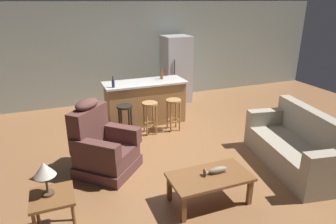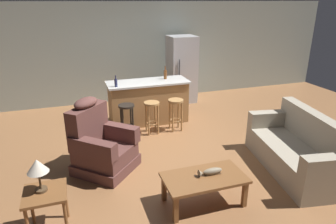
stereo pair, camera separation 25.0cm
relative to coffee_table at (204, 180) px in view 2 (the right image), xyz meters
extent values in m
plane|color=brown|center=(0.05, 1.75, -0.36)|extent=(12.00, 12.00, 0.00)
cube|color=#939E93|center=(0.05, 4.87, 0.94)|extent=(12.00, 0.05, 2.60)
cube|color=brown|center=(0.00, 0.00, 0.04)|extent=(1.10, 0.60, 0.04)
cube|color=brown|center=(-0.49, -0.24, -0.17)|extent=(0.06, 0.06, 0.38)
cube|color=brown|center=(0.49, -0.24, -0.17)|extent=(0.06, 0.06, 0.38)
cube|color=brown|center=(-0.49, 0.24, -0.17)|extent=(0.06, 0.06, 0.38)
cube|color=brown|center=(0.49, 0.24, -0.17)|extent=(0.06, 0.06, 0.38)
cube|color=#4C3823|center=(0.13, 0.02, 0.06)|extent=(0.22, 0.07, 0.01)
ellipsoid|color=gray|center=(0.13, 0.02, 0.10)|extent=(0.28, 0.09, 0.09)
cone|color=gray|center=(-0.04, 0.02, 0.10)|extent=(0.06, 0.10, 0.10)
cube|color=#9E937F|center=(1.76, 0.34, -0.26)|extent=(1.15, 2.01, 0.20)
cube|color=#9E937F|center=(1.76, 0.34, -0.05)|extent=(1.15, 2.01, 0.22)
cube|color=#9E937F|center=(2.08, 0.29, 0.32)|extent=(0.52, 1.91, 0.52)
cube|color=#9E937F|center=(1.62, -0.49, 0.20)|extent=(0.86, 0.34, 0.28)
cube|color=#9E937F|center=(1.91, 1.18, 0.20)|extent=(0.86, 0.34, 0.28)
cube|color=brown|center=(-1.15, 1.30, -0.27)|extent=(1.19, 1.19, 0.18)
cube|color=brown|center=(-1.15, 1.30, -0.06)|extent=(1.10, 1.10, 0.24)
cube|color=brown|center=(-1.37, 1.50, 0.38)|extent=(0.69, 0.72, 0.64)
ellipsoid|color=brown|center=(-1.37, 1.50, 0.76)|extent=(0.51, 0.52, 0.16)
cube|color=brown|center=(-0.91, 1.53, 0.19)|extent=(0.71, 0.67, 0.26)
cube|color=brown|center=(-1.36, 1.04, 0.19)|extent=(0.71, 0.67, 0.26)
cube|color=brown|center=(-1.98, 0.09, 0.18)|extent=(0.48, 0.48, 0.04)
cylinder|color=brown|center=(-1.78, -0.11, -0.10)|extent=(0.04, 0.04, 0.52)
cylinder|color=brown|center=(-2.18, 0.29, -0.10)|extent=(0.04, 0.04, 0.52)
cylinder|color=brown|center=(-1.78, 0.29, -0.10)|extent=(0.04, 0.04, 0.52)
cylinder|color=#4C3823|center=(-2.01, 0.13, 0.21)|extent=(0.14, 0.14, 0.03)
cylinder|color=#4C3823|center=(-2.01, 0.13, 0.34)|extent=(0.02, 0.02, 0.22)
cone|color=beige|center=(-2.01, 0.13, 0.53)|extent=(0.24, 0.24, 0.16)
cube|color=#9E7042|center=(0.05, 3.10, 0.09)|extent=(1.71, 0.63, 0.91)
cube|color=silver|center=(0.05, 3.10, 0.57)|extent=(1.80, 0.70, 0.04)
cylinder|color=black|center=(-0.56, 2.47, 0.30)|extent=(0.32, 0.32, 0.04)
torus|color=black|center=(-0.56, 2.47, -0.14)|extent=(0.23, 0.23, 0.02)
cylinder|color=black|center=(-0.66, 2.37, -0.04)|extent=(0.04, 0.04, 0.64)
cylinder|color=black|center=(-0.46, 2.37, -0.04)|extent=(0.04, 0.04, 0.64)
cylinder|color=black|center=(-0.66, 2.57, -0.04)|extent=(0.04, 0.04, 0.64)
cylinder|color=black|center=(-0.46, 2.57, -0.04)|extent=(0.04, 0.04, 0.64)
cylinder|color=#A87A47|center=(-0.04, 2.47, 0.30)|extent=(0.32, 0.32, 0.04)
torus|color=#A87A47|center=(-0.04, 2.47, -0.14)|extent=(0.23, 0.23, 0.02)
cylinder|color=#A87A47|center=(-0.14, 2.37, -0.04)|extent=(0.04, 0.04, 0.64)
cylinder|color=#A87A47|center=(0.06, 2.37, -0.04)|extent=(0.04, 0.04, 0.64)
cylinder|color=#A87A47|center=(-0.14, 2.57, -0.04)|extent=(0.04, 0.04, 0.64)
cylinder|color=#A87A47|center=(0.06, 2.57, -0.04)|extent=(0.04, 0.04, 0.64)
cylinder|color=#A87A47|center=(0.48, 2.47, 0.30)|extent=(0.32, 0.32, 0.04)
torus|color=#A87A47|center=(0.48, 2.47, -0.14)|extent=(0.23, 0.23, 0.02)
cylinder|color=#A87A47|center=(0.38, 2.37, -0.04)|extent=(0.04, 0.04, 0.64)
cylinder|color=#A87A47|center=(0.58, 2.37, -0.04)|extent=(0.04, 0.04, 0.64)
cylinder|color=#A87A47|center=(0.38, 2.57, -0.04)|extent=(0.04, 0.04, 0.64)
cylinder|color=#A87A47|center=(0.58, 2.57, -0.04)|extent=(0.04, 0.04, 0.64)
cube|color=#B7B7BC|center=(1.30, 4.30, 0.52)|extent=(0.70, 0.66, 1.76)
cylinder|color=#333338|center=(1.11, 3.95, 0.60)|extent=(0.02, 0.02, 0.50)
cylinder|color=#23284C|center=(-0.68, 2.89, 0.67)|extent=(0.06, 0.06, 0.16)
cylinder|color=#23284C|center=(-0.68, 2.89, 0.79)|extent=(0.02, 0.02, 0.07)
cylinder|color=brown|center=(0.48, 3.19, 0.69)|extent=(0.07, 0.07, 0.20)
cylinder|color=brown|center=(0.48, 3.19, 0.83)|extent=(0.03, 0.03, 0.09)
camera|label=1|loc=(-1.78, -3.02, 2.26)|focal=32.00mm
camera|label=2|loc=(-1.54, -3.10, 2.26)|focal=32.00mm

